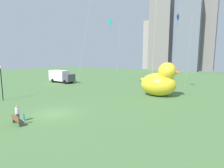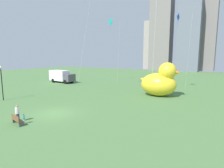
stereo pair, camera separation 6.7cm
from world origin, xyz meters
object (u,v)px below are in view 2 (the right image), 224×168
at_px(park_bench, 17,120).
at_px(box_truck, 62,76).
at_px(person_child, 24,118).
at_px(kite_red, 85,0).
at_px(lamppost, 1,77).
at_px(kite_blue, 179,21).
at_px(giant_inflatable_duck, 160,82).
at_px(kite_teal, 111,25).
at_px(person_adult, 17,113).

bearing_deg(park_bench, box_truck, 128.41).
relative_size(person_child, box_truck, 0.14).
relative_size(person_child, kite_red, 0.05).
relative_size(person_child, lamppost, 0.20).
bearing_deg(person_child, park_bench, -127.70).
bearing_deg(kite_blue, lamppost, -133.76).
relative_size(giant_inflatable_duck, kite_teal, 0.47).
height_order(giant_inflatable_duck, lamppost, giant_inflatable_duck).
height_order(park_bench, box_truck, box_truck).
relative_size(park_bench, person_child, 1.82).
distance_m(box_truck, kite_teal, 17.06).
bearing_deg(lamppost, kite_red, 88.56).
xyz_separation_m(person_adult, box_truck, (-16.43, 21.02, 0.58)).
xyz_separation_m(park_bench, lamppost, (-10.62, 4.50, 2.84)).
distance_m(kite_teal, kite_red, 8.48).
distance_m(giant_inflatable_duck, kite_teal, 15.17).
relative_size(person_adult, person_child, 1.69).
bearing_deg(person_child, box_truck, 129.54).
bearing_deg(person_child, kite_blue, 71.35).
height_order(giant_inflatable_duck, kite_blue, kite_blue).
height_order(giant_inflatable_duck, kite_teal, kite_teal).
xyz_separation_m(park_bench, kite_teal, (-3.76, 22.29, 11.64)).
xyz_separation_m(person_adult, giant_inflatable_duck, (7.83, 18.31, 1.35)).
distance_m(park_bench, kite_teal, 25.43).
relative_size(person_adult, box_truck, 0.24).
relative_size(box_truck, kite_blue, 0.50).
height_order(person_adult, kite_blue, kite_blue).
distance_m(giant_inflatable_duck, box_truck, 24.42).
height_order(box_truck, kite_red, kite_red).
bearing_deg(lamppost, giant_inflatable_duck, 38.74).
relative_size(lamppost, box_truck, 0.72).
distance_m(box_truck, kite_red, 17.62).
xyz_separation_m(person_child, lamppost, (-10.96, 4.06, 2.80)).
bearing_deg(giant_inflatable_duck, box_truck, 173.61).
xyz_separation_m(giant_inflatable_duck, box_truck, (-24.25, 2.72, -0.77)).
distance_m(person_adult, box_truck, 26.69).
xyz_separation_m(box_truck, kite_teal, (13.29, 0.78, 10.66)).
relative_size(kite_teal, kite_blue, 1.00).
xyz_separation_m(person_child, kite_teal, (-4.10, 21.86, 11.60)).
bearing_deg(person_adult, kite_red, 113.59).
bearing_deg(kite_red, giant_inflatable_duck, -11.55).
bearing_deg(kite_blue, person_adult, -110.75).
xyz_separation_m(person_child, kite_red, (-10.51, 21.91, 17.14)).
relative_size(park_bench, box_truck, 0.26).
bearing_deg(kite_red, kite_blue, 6.27).
xyz_separation_m(giant_inflatable_duck, kite_blue, (1.23, 5.60, 9.85)).
height_order(lamppost, kite_blue, kite_blue).
bearing_deg(lamppost, kite_teal, 68.91).
xyz_separation_m(lamppost, kite_blue, (19.05, 19.89, 8.75)).
xyz_separation_m(park_bench, giant_inflatable_duck, (7.20, 18.80, 1.75)).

